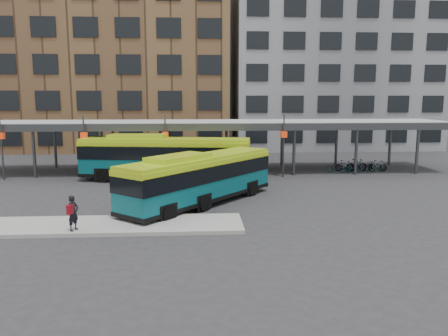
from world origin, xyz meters
TOP-DOWN VIEW (x-y plane):
  - ground at (0.00, 0.00)m, footprint 120.00×120.00m
  - boarding_island at (-5.50, -3.00)m, footprint 14.00×3.00m
  - canopy at (-0.06, 12.87)m, footprint 40.00×6.53m
  - building_brick at (-10.00, 32.00)m, footprint 26.00×14.00m
  - building_grey at (16.00, 32.00)m, footprint 24.00×14.00m
  - bus_front at (-0.45, 1.22)m, footprint 8.90×9.93m
  - bus_rear at (-3.00, 8.88)m, footprint 12.64×4.49m
  - pedestrian at (-6.15, -4.01)m, footprint 0.60×0.69m
  - bike_rack at (12.77, 11.85)m, footprint 5.19×1.25m

SIDE VIEW (x-z plane):
  - ground at x=0.00m, z-range 0.00..0.00m
  - boarding_island at x=-5.50m, z-range 0.00..0.18m
  - bike_rack at x=12.77m, z-range -0.06..0.97m
  - pedestrian at x=-6.15m, z-range 0.19..1.79m
  - bus_front at x=-0.45m, z-range 0.06..3.10m
  - bus_rear at x=-3.00m, z-range 0.07..3.49m
  - canopy at x=-0.06m, z-range 1.51..6.31m
  - building_grey at x=16.00m, z-range 0.00..20.00m
  - building_brick at x=-10.00m, z-range 0.00..22.00m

